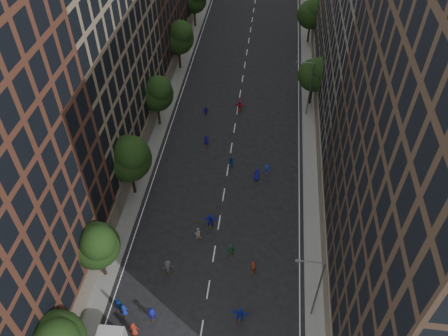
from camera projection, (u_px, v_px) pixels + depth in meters
name	position (u px, v px, depth m)	size (l,w,h in m)	color
ground	(234.00, 130.00, 64.47)	(240.00, 240.00, 0.00)	black
sidewalk_left	(165.00, 95.00, 70.79)	(4.00, 105.00, 0.15)	slate
sidewalk_right	(315.00, 106.00, 68.73)	(4.00, 105.00, 0.15)	slate
bldg_left_b	(70.00, 31.00, 50.70)	(14.00, 26.00, 34.00)	#8C775C
bldg_right_b	(392.00, 18.00, 54.21)	(14.00, 28.00, 33.00)	#676055
tree_left_1	(97.00, 245.00, 42.91)	(4.80, 4.80, 8.21)	black
tree_left_2	(129.00, 157.00, 50.89)	(5.60, 5.60, 9.45)	black
tree_left_3	(157.00, 93.00, 61.26)	(5.00, 5.00, 8.58)	black
tree_left_4	(179.00, 37.00, 72.46)	(5.40, 5.40, 9.08)	black
tree_right_a	(316.00, 74.00, 65.17)	(5.00, 5.00, 8.39)	black
tree_right_b	(313.00, 13.00, 79.19)	(5.20, 5.20, 8.83)	black
streetlamp_near	(316.00, 287.00, 40.02)	(2.64, 0.22, 9.06)	#595B60
streetlamp_far	(309.00, 86.00, 63.55)	(2.64, 0.22, 9.06)	#595B60
skater_0	(124.00, 310.00, 43.06)	(0.75, 0.49, 1.54)	#1531AE
skater_3	(152.00, 314.00, 42.70)	(1.08, 0.62, 1.67)	#121499
skater_4	(119.00, 304.00, 43.33)	(1.11, 0.46, 1.90)	#1541AE
skater_5	(240.00, 315.00, 42.56)	(1.75, 0.56, 1.88)	#152DB1
skater_6	(134.00, 329.00, 41.53)	(0.89, 0.58, 1.81)	#A42C1B
skater_7	(253.00, 267.00, 46.54)	(0.64, 0.42, 1.76)	maroon
skater_8	(198.00, 234.00, 49.74)	(0.83, 0.65, 1.71)	#AEAFAA
skater_9	(168.00, 267.00, 46.48)	(1.19, 0.69, 1.85)	#434348
skater_10	(231.00, 251.00, 47.90)	(1.13, 0.47, 1.94)	#22733E
skater_11	(210.00, 221.00, 51.02)	(1.71, 0.54, 1.84)	#1621B8
skater_12	(256.00, 175.00, 56.50)	(0.86, 0.56, 1.77)	#1416A8
skater_13	(206.00, 141.00, 61.25)	(0.68, 0.45, 1.87)	#181299
skater_14	(230.00, 163.00, 58.12)	(0.87, 0.68, 1.78)	#13389B
skater_15	(267.00, 170.00, 57.32)	(1.01, 0.58, 1.57)	#162EBA
skater_16	(206.00, 111.00, 66.45)	(0.92, 0.38, 1.57)	#2017BC
skater_17	(240.00, 106.00, 67.15)	(1.77, 0.56, 1.91)	maroon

